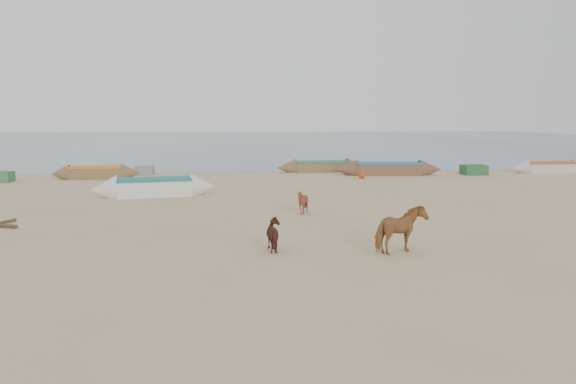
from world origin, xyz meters
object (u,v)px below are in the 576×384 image
object	(u,v)px
cow_adult	(400,230)
calf_front	(303,202)
calf_right	(277,235)
near_canoe	(154,187)

from	to	relation	value
cow_adult	calf_front	xyz separation A→B (m)	(-1.80, 6.52, -0.18)
cow_adult	calf_right	distance (m)	3.40
calf_front	calf_right	size ratio (longest dim) A/B	1.05
calf_front	near_canoe	xyz separation A→B (m)	(-6.33, 5.85, -0.04)
cow_adult	calf_right	bearing A→B (deg)	50.18
cow_adult	calf_right	xyz separation A→B (m)	(-3.32, 0.68, -0.20)
calf_front	near_canoe	distance (m)	8.62
cow_adult	calf_front	distance (m)	6.77
calf_right	near_canoe	xyz separation A→B (m)	(-4.81, 11.69, -0.02)
calf_right	near_canoe	distance (m)	12.64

